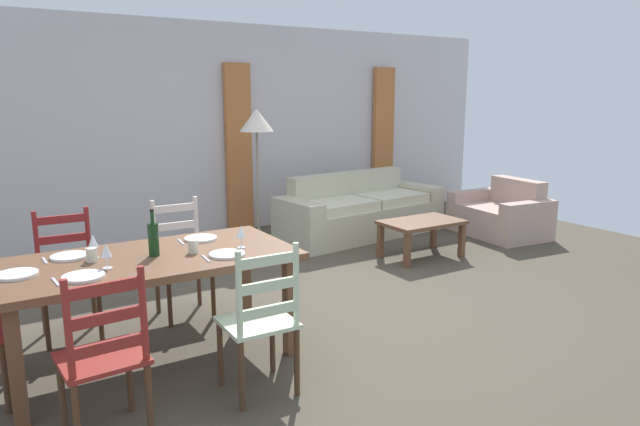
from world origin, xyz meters
The scene contains 28 objects.
ground_plane centered at (0.00, 0.00, -0.01)m, with size 9.60×9.60×0.02m, color #4B4335.
wall_far centered at (0.00, 3.30, 1.35)m, with size 9.60×0.16×2.70m, color silver.
curtain_panel_left centered at (0.60, 3.16, 1.10)m, with size 0.35×0.08×2.20m, color #BA6C37.
curtain_panel_right centered at (3.00, 3.16, 1.10)m, with size 0.35×0.08×2.20m, color #BA6C37.
dining_table centered at (-1.50, -0.11, 0.66)m, with size 1.90×0.96×0.75m.
dining_chair_near_left centered at (-1.96, -0.90, 0.48)m, with size 0.44×0.43×0.96m.
dining_chair_near_right centered at (-1.06, -0.89, 0.48)m, with size 0.43×0.41×0.96m.
dining_chair_far_left centered at (-1.91, 0.67, 0.48)m, with size 0.44×0.42×0.96m.
dining_chair_far_right centered at (-1.04, 0.65, 0.48)m, with size 0.42×0.40×0.96m.
dinner_plate_near_left centered at (-1.95, -0.36, 0.76)m, with size 0.24×0.24×0.02m, color white.
fork_near_left centered at (-2.10, -0.36, 0.75)m, with size 0.02×0.17×0.01m, color silver.
dinner_plate_near_right centered at (-1.05, -0.36, 0.76)m, with size 0.24×0.24×0.02m, color white.
fork_near_right centered at (-1.20, -0.36, 0.75)m, with size 0.02×0.17×0.01m, color silver.
dinner_plate_far_left centered at (-1.95, 0.14, 0.76)m, with size 0.24×0.24×0.02m, color white.
fork_far_left centered at (-2.10, 0.14, 0.75)m, with size 0.02×0.17×0.01m, color silver.
dinner_plate_far_right centered at (-1.05, 0.14, 0.76)m, with size 0.24×0.24×0.02m, color white.
fork_far_right centered at (-1.20, 0.14, 0.75)m, with size 0.02×0.17×0.01m, color silver.
dinner_plate_head_west centered at (-2.28, -0.11, 0.76)m, with size 0.24×0.24×0.02m, color white.
wine_bottle centered at (-1.46, -0.11, 0.87)m, with size 0.07×0.07×0.32m.
wine_glass_near_left centered at (-1.79, -0.25, 0.86)m, with size 0.06×0.06×0.16m.
wine_glass_near_right centered at (-0.89, -0.24, 0.86)m, with size 0.06×0.06×0.16m.
wine_glass_far_left centered at (-1.81, 0.04, 0.86)m, with size 0.06×0.06×0.16m.
coffee_cup_primary centered at (-1.21, -0.18, 0.80)m, with size 0.07×0.07×0.09m, color beige.
coffee_cup_secondary centered at (-1.84, -0.04, 0.80)m, with size 0.07×0.07×0.09m, color beige.
couch centered at (1.80, 2.10, 0.29)m, with size 2.35×1.04×0.80m.
coffee_table centered at (1.80, 0.88, 0.36)m, with size 0.90×0.56×0.42m.
armchair_upholstered centered at (3.42, 1.13, 0.25)m, with size 0.91×1.23×0.72m.
standing_lamp centered at (0.45, 2.28, 1.41)m, with size 0.40×0.40×1.64m.
Camera 1 is at (-2.45, -3.79, 1.80)m, focal length 31.99 mm.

